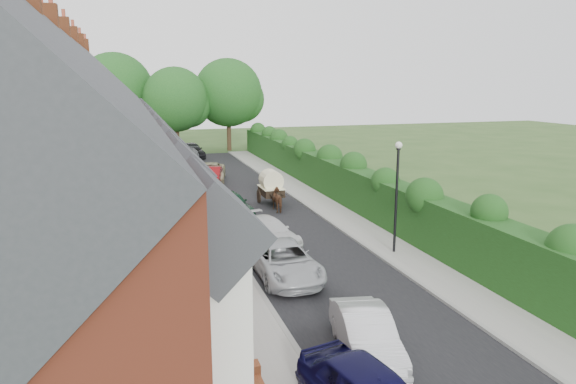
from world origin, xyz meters
name	(u,v)px	position (x,y,z in m)	size (l,w,h in m)	color
ground	(364,297)	(0.00, 0.00, 0.00)	(140.00, 140.00, 0.00)	#2D4C1E
road	(271,221)	(-0.50, 11.00, 0.01)	(6.00, 58.00, 0.02)	black
pavement_hedge_side	(339,215)	(3.60, 11.00, 0.06)	(2.20, 58.00, 0.12)	gray
pavement_house_side	(203,226)	(-4.35, 11.00, 0.06)	(1.70, 58.00, 0.12)	gray
kerb_hedge_side	(322,216)	(2.55, 11.00, 0.07)	(0.18, 58.00, 0.13)	gray
kerb_house_side	(217,225)	(-3.55, 11.00, 0.07)	(0.18, 58.00, 0.13)	gray
hedge	(367,188)	(5.40, 11.00, 1.60)	(2.10, 58.00, 2.85)	#1C3E13
terrace_row	(63,153)	(-10.87, 9.98, 4.47)	(9.05, 40.50, 11.50)	#943A25
garden_wall_row	(186,225)	(-5.35, 10.00, 0.46)	(0.35, 40.35, 1.10)	brown
lamppost	(397,183)	(3.40, 4.00, 3.30)	(0.32, 0.32, 5.16)	black
tree_far_left	(179,101)	(-2.65, 40.08, 5.71)	(7.14, 6.80, 9.29)	#332316
tree_far_right	(231,94)	(3.39, 42.08, 6.31)	(7.98, 7.60, 10.31)	#332316
tree_far_back	(120,92)	(-8.59, 43.08, 6.62)	(8.40, 8.00, 10.82)	#332316
car_silver_a	(366,334)	(-1.73, -3.74, 0.66)	(1.40, 4.03, 1.33)	silver
car_silver_b	(284,261)	(-2.22, 2.79, 0.68)	(2.27, 4.93, 1.37)	#B1B4B9
car_white	(268,232)	(-1.77, 7.00, 0.65)	(1.81, 4.45, 1.29)	silver
car_green	(230,203)	(-2.42, 13.14, 0.71)	(1.68, 4.18, 1.43)	black
car_red	(210,177)	(-2.28, 21.80, 0.74)	(1.56, 4.47, 1.47)	maroon
car_beige	(210,172)	(-1.97, 24.08, 0.70)	(2.34, 5.07, 1.41)	tan
car_grey	(186,157)	(-2.92, 32.75, 0.78)	(2.18, 5.37, 1.56)	#575B5F
car_black	(192,150)	(-1.82, 37.29, 0.80)	(1.90, 4.71, 1.61)	black
horse	(279,200)	(0.59, 13.21, 0.70)	(0.75, 1.65, 1.39)	#4A2D1B
horse_cart	(271,185)	(0.59, 14.99, 1.29)	(1.42, 3.13, 2.26)	black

